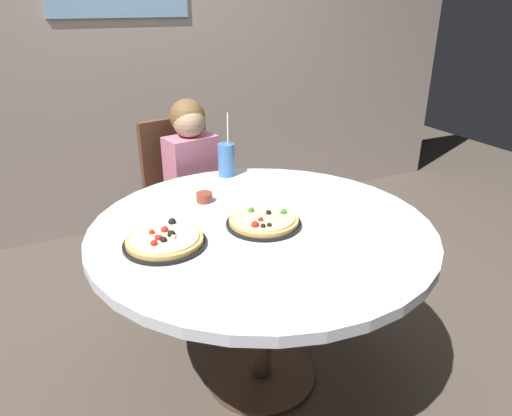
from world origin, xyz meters
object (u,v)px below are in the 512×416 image
at_px(soda_cup, 226,160).
at_px(sauce_bowl, 204,197).
at_px(diner_child, 201,212).
at_px(dining_table, 262,245).
at_px(chair_wooden, 184,194).
at_px(pizza_cheese, 165,241).
at_px(pizza_veggie, 264,221).

height_order(soda_cup, sauce_bowl, soda_cup).
bearing_deg(diner_child, dining_table, -91.05).
relative_size(chair_wooden, pizza_cheese, 3.23).
xyz_separation_m(chair_wooden, pizza_veggie, (0.02, -0.96, 0.24)).
bearing_deg(chair_wooden, sauce_bowl, -99.11).
bearing_deg(soda_cup, dining_table, -98.98).
height_order(chair_wooden, pizza_cheese, chair_wooden).
xyz_separation_m(dining_table, pizza_cheese, (-0.38, 0.00, 0.10)).
bearing_deg(chair_wooden, pizza_cheese, -110.87).
bearing_deg(chair_wooden, diner_child, -80.14).
bearing_deg(pizza_cheese, soda_cup, 50.46).
distance_m(dining_table, pizza_cheese, 0.39).
relative_size(chair_wooden, diner_child, 0.88).
xyz_separation_m(chair_wooden, pizza_cheese, (-0.36, -0.95, 0.24)).
bearing_deg(pizza_veggie, dining_table, 128.02).
bearing_deg(sauce_bowl, pizza_veggie, -68.24).
height_order(pizza_cheese, sauce_bowl, pizza_cheese).
relative_size(chair_wooden, soda_cup, 3.09).
height_order(chair_wooden, pizza_veggie, chair_wooden).
relative_size(chair_wooden, pizza_veggie, 3.28).
xyz_separation_m(dining_table, chair_wooden, (-0.02, 0.95, -0.13)).
xyz_separation_m(dining_table, pizza_veggie, (0.01, -0.01, 0.10)).
height_order(dining_table, diner_child, diner_child).
bearing_deg(sauce_bowl, diner_child, 73.85).
bearing_deg(pizza_cheese, dining_table, -0.29).
distance_m(pizza_veggie, pizza_cheese, 0.38).
bearing_deg(pizza_veggie, pizza_cheese, 178.68).
bearing_deg(diner_child, soda_cup, -69.38).
bearing_deg(sauce_bowl, pizza_cheese, -130.22).
bearing_deg(dining_table, pizza_cheese, 179.71).
height_order(chair_wooden, soda_cup, soda_cup).
height_order(dining_table, sauce_bowl, sauce_bowl).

